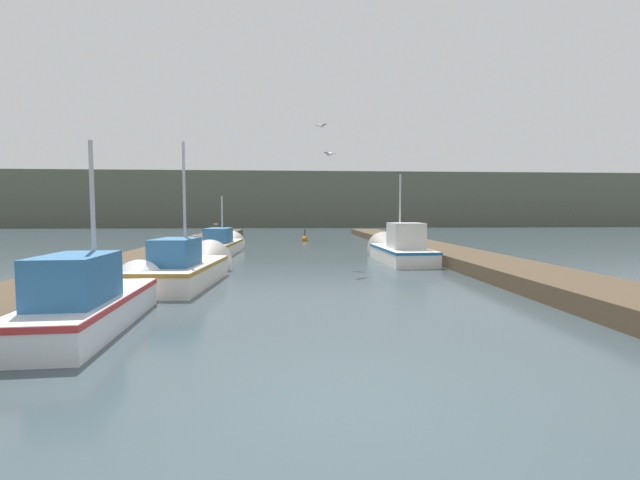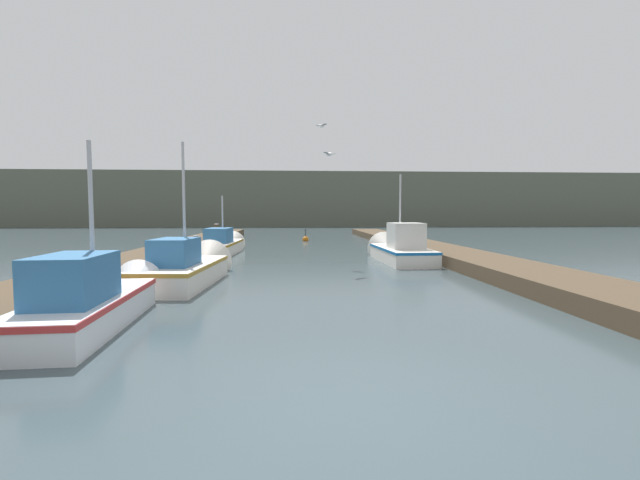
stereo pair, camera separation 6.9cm
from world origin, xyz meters
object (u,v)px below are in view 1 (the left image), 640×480
fishing_boat_2 (398,249)px  seagull_lead (321,126)px  fishing_boat_0 (100,298)px  seagull_1 (330,154)px  mooring_piling_0 (216,235)px  channel_buoy (305,239)px  mooring_piling_1 (196,245)px  fishing_boat_3 (223,244)px  fishing_boat_1 (189,267)px

fishing_boat_2 → seagull_lead: seagull_lead is taller
fishing_boat_0 → seagull_1: bearing=51.7°
mooring_piling_0 → channel_buoy: bearing=42.0°
channel_buoy → seagull_1: (0.40, -15.02, 4.09)m
fishing_boat_0 → seagull_lead: seagull_lead is taller
fishing_boat_0 → mooring_piling_1: (-0.89, 12.51, 0.03)m
fishing_boat_0 → channel_buoy: bearing=75.0°
fishing_boat_0 → mooring_piling_1: 12.54m
fishing_boat_3 → mooring_piling_1: 1.61m
fishing_boat_1 → seagull_1: (4.51, 2.55, 3.78)m
fishing_boat_3 → seagull_lead: (4.74, -4.09, 5.24)m
channel_buoy → seagull_lead: seagull_lead is taller
channel_buoy → seagull_1: size_ratio=1.99×
seagull_lead → fishing_boat_0: bearing=111.1°
fishing_boat_1 → fishing_boat_2: (7.74, 5.12, 0.05)m
fishing_boat_3 → mooring_piling_1: (-1.13, -1.15, 0.04)m
fishing_boat_0 → seagull_lead: bearing=59.5°
mooring_piling_1 → seagull_lead: 8.38m
channel_buoy → fishing_boat_1: bearing=-103.2°
fishing_boat_2 → seagull_1: size_ratio=11.81×
mooring_piling_1 → channel_buoy: mooring_piling_1 is taller
fishing_boat_0 → seagull_lead: (4.98, 9.57, 5.23)m
seagull_1 → fishing_boat_0: bearing=-170.9°
seagull_1 → seagull_lead: bearing=47.9°
mooring_piling_0 → channel_buoy: (5.48, 4.93, -0.57)m
fishing_boat_1 → mooring_piling_0: (-1.37, 12.65, 0.27)m
fishing_boat_1 → seagull_lead: (4.37, 4.89, 5.25)m
fishing_boat_0 → mooring_piling_1: bearing=91.1°
fishing_boat_2 → fishing_boat_3: bearing=153.3°
fishing_boat_1 → seagull_1: size_ratio=11.24×
fishing_boat_0 → channel_buoy: 22.75m
fishing_boat_1 → fishing_boat_2: 9.28m
fishing_boat_2 → mooring_piling_1: (-9.25, 2.72, 0.00)m
mooring_piling_0 → seagull_lead: 10.86m
channel_buoy → seagull_lead: size_ratio=1.93×
mooring_piling_0 → seagull_lead: bearing=-53.5°
channel_buoy → mooring_piling_1: bearing=-120.0°
fishing_boat_0 → fishing_boat_2: fishing_boat_2 is taller
channel_buoy → seagull_lead: bearing=-88.8°
fishing_boat_2 → channel_buoy: (-3.63, 12.46, -0.36)m
fishing_boat_0 → fishing_boat_3: bearing=86.0°
fishing_boat_2 → seagull_1: seagull_1 is taller
mooring_piling_0 → mooring_piling_1: mooring_piling_0 is taller
fishing_boat_2 → fishing_boat_1: bearing=-147.7°
fishing_boat_3 → mooring_piling_1: size_ratio=5.81×
fishing_boat_1 → mooring_piling_1: size_ratio=5.47×
fishing_boat_3 → seagull_1: 8.91m
fishing_boat_0 → seagull_1: 9.62m
fishing_boat_3 → mooring_piling_0: 3.81m
fishing_boat_3 → fishing_boat_2: bearing=-23.0°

